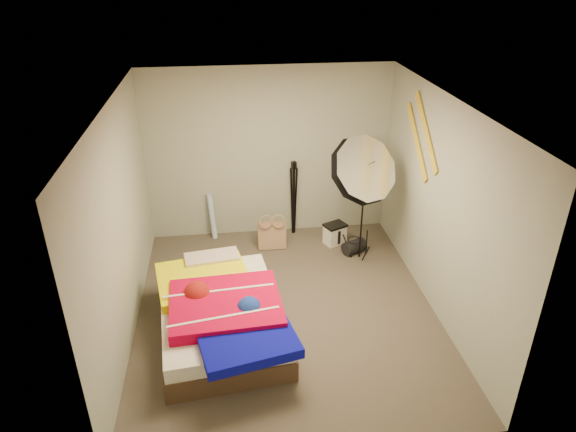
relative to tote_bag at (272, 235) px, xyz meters
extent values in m
plane|color=brown|center=(0.02, -1.48, -0.20)|extent=(4.00, 4.00, 0.00)
plane|color=silver|center=(0.02, -1.48, 2.30)|extent=(4.00, 4.00, 0.00)
plane|color=#9CA292|center=(0.02, 0.52, 1.05)|extent=(3.50, 0.00, 3.50)
plane|color=#9CA292|center=(0.02, -3.48, 1.05)|extent=(3.50, 0.00, 3.50)
plane|color=#9CA292|center=(-1.73, -1.48, 1.05)|extent=(0.00, 4.00, 4.00)
plane|color=#9CA292|center=(1.77, -1.48, 1.05)|extent=(0.00, 4.00, 4.00)
cube|color=tan|center=(0.00, 0.00, 0.00)|extent=(0.40, 0.18, 0.41)
cylinder|color=#6796DF|center=(-0.84, 0.42, 0.14)|extent=(0.15, 0.21, 0.69)
cube|color=white|center=(0.92, 0.00, -0.06)|extent=(0.35, 0.31, 0.29)
cylinder|color=black|center=(1.14, -0.30, -0.10)|extent=(0.37, 0.31, 0.20)
cube|color=gold|center=(1.75, -0.88, 1.75)|extent=(0.02, 0.91, 0.78)
cube|color=gold|center=(1.75, -0.63, 1.55)|extent=(0.02, 0.91, 0.78)
cube|color=#4D3626|center=(-0.74, -1.81, -0.08)|extent=(1.49, 1.98, 0.24)
cube|color=white|center=(-0.74, -1.81, 0.12)|extent=(1.45, 1.94, 0.17)
cube|color=#FFFD05|center=(-0.93, -1.41, 0.24)|extent=(1.16, 1.06, 0.13)
cube|color=#C8012E|center=(-0.68, -1.94, 0.26)|extent=(1.22, 1.05, 0.15)
cube|color=#0A0DB4|center=(-0.49, -2.48, 0.24)|extent=(1.06, 0.92, 0.11)
cube|color=#D596AE|center=(-0.83, -1.02, 0.28)|extent=(0.68, 0.39, 0.13)
cylinder|color=black|center=(1.19, -0.42, 0.53)|extent=(0.03, 0.03, 1.46)
cube|color=black|center=(1.19, -0.42, 1.22)|extent=(0.06, 0.06, 0.09)
cone|color=white|center=(1.08, -0.58, 1.17)|extent=(1.00, 0.91, 1.07)
cylinder|color=black|center=(0.37, 0.40, 0.32)|extent=(0.05, 0.05, 1.05)
cube|color=black|center=(0.37, 0.40, 0.90)|extent=(0.08, 0.08, 0.11)
camera|label=1|loc=(-0.58, -6.41, 3.61)|focal=32.00mm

